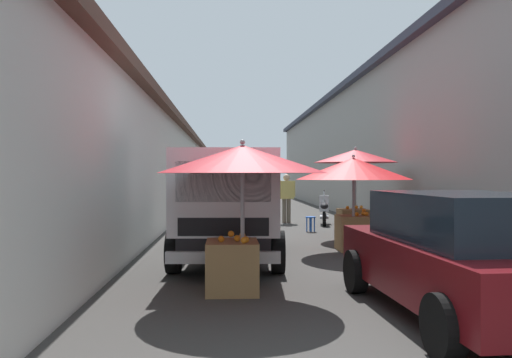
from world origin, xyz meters
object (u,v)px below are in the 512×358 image
delivery_truck (228,209)px  plastic_stool (311,220)px  parked_scooter (324,211)px  fruit_stall_near_right (355,170)px  fruit_stall_near_left (354,178)px  fruit_stall_mid_lane (241,178)px  vendor_by_crates (286,195)px  hatchback_car (462,254)px

delivery_truck → plastic_stool: 6.13m
parked_scooter → fruit_stall_near_right: bearing=-177.5°
fruit_stall_near_left → fruit_stall_near_right: fruit_stall_near_right is taller
fruit_stall_near_right → delivery_truck: size_ratio=0.48×
delivery_truck → plastic_stool: delivery_truck is taller
delivery_truck → plastic_stool: (5.59, -2.42, -0.71)m
fruit_stall_mid_lane → fruit_stall_near_right: size_ratio=0.97×
vendor_by_crates → parked_scooter: vendor_by_crates is taller
delivery_truck → vendor_by_crates: size_ratio=2.98×
fruit_stall_near_right → parked_scooter: 3.78m
fruit_stall_near_right → fruit_stall_mid_lane: bearing=153.5°
fruit_stall_near_left → fruit_stall_near_right: size_ratio=1.02×
vendor_by_crates → fruit_stall_mid_lane: bearing=170.1°
fruit_stall_near_right → plastic_stool: 2.28m
fruit_stall_near_left → hatchback_car: 5.17m
fruit_stall_mid_lane → plastic_stool: bearing=-16.0°
delivery_truck → plastic_stool: bearing=-23.4°
hatchback_car → plastic_stool: hatchback_car is taller
fruit_stall_near_left → parked_scooter: size_ratio=1.46×
fruit_stall_near_left → parked_scooter: fruit_stall_near_left is taller
hatchback_car → delivery_truck: delivery_truck is taller
hatchback_car → fruit_stall_mid_lane: bearing=63.5°
parked_scooter → vendor_by_crates: bearing=59.2°
fruit_stall_near_left → plastic_stool: bearing=4.0°
parked_scooter → plastic_stool: parked_scooter is taller
fruit_stall_near_left → delivery_truck: size_ratio=0.49×
delivery_truck → fruit_stall_near_right: bearing=-39.2°
fruit_stall_mid_lane → hatchback_car: size_ratio=0.58×
fruit_stall_near_right → delivery_truck: 5.38m
parked_scooter → plastic_stool: bearing=159.1°
plastic_stool → vendor_by_crates: bearing=8.0°
fruit_stall_mid_lane → plastic_stool: (7.84, -2.24, -1.29)m
vendor_by_crates → parked_scooter: 1.47m
fruit_stall_near_right → hatchback_car: (-7.65, 0.64, -1.06)m
fruit_stall_near_right → hatchback_car: 7.75m
fruit_stall_near_right → parked_scooter: bearing=2.5°
fruit_stall_near_left → parked_scooter: 6.21m
hatchback_car → delivery_truck: (3.52, 2.72, 0.30)m
fruit_stall_near_left → vendor_by_crates: (6.78, 0.67, -0.62)m
vendor_by_crates → parked_scooter: (-0.70, -1.18, -0.53)m
fruit_stall_near_left → delivery_truck: fruit_stall_near_left is taller
fruit_stall_mid_lane → plastic_stool: size_ratio=5.35×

